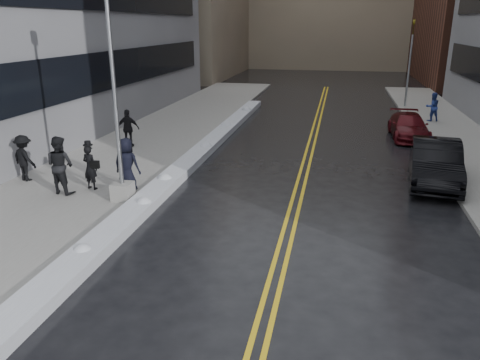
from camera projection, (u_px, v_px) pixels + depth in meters
The scene contains 17 objects.
ground at pixel (199, 237), 13.60m from camera, with size 160.00×160.00×0.00m, color black.
sidewalk_west at pixel (147, 143), 23.97m from camera, with size 5.50×50.00×0.15m, color gray.
sidewalk_east at pixel (478, 160), 20.91m from camera, with size 4.00×50.00×0.15m, color gray.
lane_line_left at pixel (306, 153), 22.42m from camera, with size 0.12×50.00×0.01m, color gold.
lane_line_right at pixel (312, 153), 22.36m from camera, with size 0.12×50.00×0.01m, color gold.
snow_ridge at pixel (198, 155), 21.44m from camera, with size 0.90×30.00×0.34m, color silver.
lamppost at pixel (118, 132), 15.29m from camera, with size 0.65×0.65×7.62m.
fire_hydrant at pixel (455, 149), 20.95m from camera, with size 0.26×0.26×0.73m.
traffic_signal at pixel (410, 60), 33.13m from camera, with size 0.16×0.20×6.00m.
pedestrian_fedora at pixel (90, 167), 16.85m from camera, with size 0.60×0.39×1.63m, color black.
pedestrian_b at pixel (60, 165), 16.36m from camera, with size 1.00×0.78×2.07m, color black.
pedestrian_c at pixel (127, 165), 16.63m from camera, with size 0.95×0.62×1.94m, color black.
pedestrian_d at pixel (128, 128), 22.64m from camera, with size 1.07×0.45×1.83m, color black.
pedestrian_e at pixel (24, 158), 17.75m from camera, with size 1.14×0.66×1.77m, color black.
pedestrian_east at pixel (432, 107), 28.71m from camera, with size 0.85×0.66×1.74m, color navy.
car_black at pixel (435, 163), 17.91m from camera, with size 1.76×5.04×1.66m, color black.
car_maroon at pixel (409, 126), 25.07m from camera, with size 1.81×4.45×1.29m, color #480B10.
Camera 1 is at (3.70, -11.86, 5.89)m, focal length 35.00 mm.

